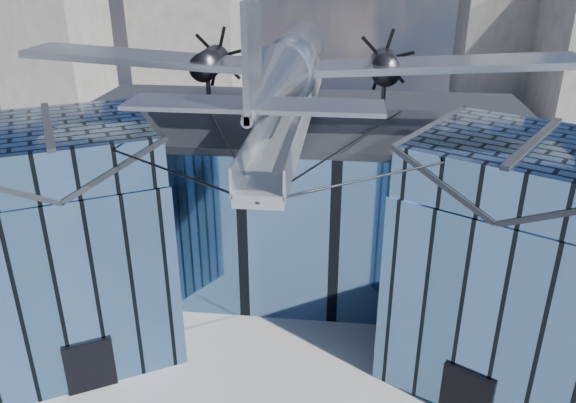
# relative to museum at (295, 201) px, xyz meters

# --- Properties ---
(ground_plane) EXTENTS (120.00, 120.00, 0.00)m
(ground_plane) POSITION_rel_museum_xyz_m (-0.00, -5.82, -5.54)
(ground_plane) COLOR gray
(museum) EXTENTS (32.88, 24.50, 17.60)m
(museum) POSITION_rel_museum_xyz_m (0.00, 0.00, 0.00)
(museum) COLOR #496D96
(museum) RESTS_ON ground
(bg_towers) EXTENTS (77.00, 24.50, 26.00)m
(bg_towers) POSITION_rel_museum_xyz_m (1.45, 44.67, 4.47)
(bg_towers) COLOR gray
(bg_towers) RESTS_ON ground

